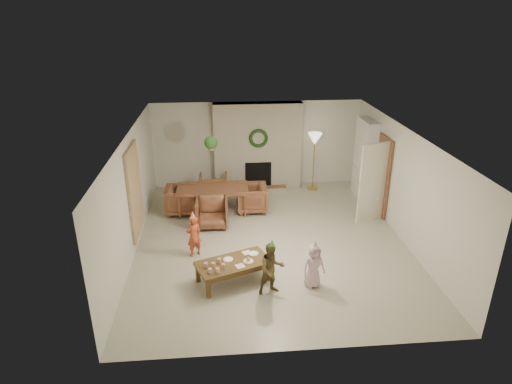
{
  "coord_description": "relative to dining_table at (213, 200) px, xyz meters",
  "views": [
    {
      "loc": [
        -1.1,
        -8.72,
        4.91
      ],
      "look_at": [
        -0.3,
        0.4,
        1.05
      ],
      "focal_mm": 30.66,
      "sensor_mm": 36.0,
      "label": 1
    }
  ],
  "objects": [
    {
      "name": "party_hat_pink",
      "position": [
        1.91,
        -3.49,
        0.6
      ],
      "size": [
        0.13,
        0.13,
        0.16
      ],
      "primitive_type": "cone",
      "rotation": [
        0.0,
        0.0,
        0.1
      ],
      "color": "silver",
      "rests_on": "child_pink"
    },
    {
      "name": "hanging_plant_cord",
      "position": [
        0.01,
        -0.17,
        1.83
      ],
      "size": [
        0.01,
        0.01,
        0.7
      ],
      "primitive_type": "cylinder",
      "color": "tan",
      "rests_on": "ceiling"
    },
    {
      "name": "dining_table",
      "position": [
        0.0,
        0.0,
        0.0
      ],
      "size": [
        1.85,
        1.06,
        0.64
      ],
      "primitive_type": "imported",
      "rotation": [
        0.0,
        0.0,
        -0.02
      ],
      "color": "brown",
      "rests_on": "floor"
    },
    {
      "name": "door_leaf",
      "position": [
        3.89,
        -0.85,
        0.68
      ],
      "size": [
        0.77,
        0.32,
        2.0
      ],
      "primitive_type": "cube",
      "rotation": [
        0.0,
        0.0,
        -1.22
      ],
      "color": "beige",
      "rests_on": "floor"
    },
    {
      "name": "child_red",
      "position": [
        -0.39,
        -2.16,
        0.14
      ],
      "size": [
        0.4,
        0.37,
        0.92
      ],
      "primitive_type": "imported",
      "rotation": [
        0.0,
        0.0,
        3.7
      ],
      "color": "#B64427",
      "rests_on": "floor"
    },
    {
      "name": "plate_b",
      "position": [
        0.7,
        -3.2,
        0.11
      ],
      "size": [
        0.25,
        0.25,
        0.01
      ],
      "primitive_type": "cylinder",
      "rotation": [
        0.0,
        0.0,
        0.37
      ],
      "color": "white",
      "rests_on": "coffee_table_top"
    },
    {
      "name": "fireplace_hearth",
      "position": [
        1.31,
        1.28,
        -0.26
      ],
      "size": [
        1.6,
        0.3,
        0.12
      ],
      "primitive_type": "cube",
      "color": "brown",
      "rests_on": "floor"
    },
    {
      "name": "fireplace_mass",
      "position": [
        1.31,
        1.63,
        0.93
      ],
      "size": [
        2.5,
        0.4,
        2.5
      ],
      "primitive_type": "cube",
      "color": "#552A16",
      "rests_on": "floor"
    },
    {
      "name": "ceiling",
      "position": [
        1.31,
        -1.67,
        2.18
      ],
      "size": [
        7.0,
        7.0,
        0.0
      ],
      "primitive_type": "plane",
      "rotation": [
        3.14,
        0.0,
        0.0
      ],
      "color": "white",
      "rests_on": "wall_back"
    },
    {
      "name": "dining_chair_near",
      "position": [
        -0.02,
        -0.81,
        0.03
      ],
      "size": [
        0.78,
        0.8,
        0.71
      ],
      "primitive_type": "imported",
      "rotation": [
        0.0,
        0.0,
        -0.02
      ],
      "color": "brown",
      "rests_on": "floor"
    },
    {
      "name": "bookshelf_shelf_b",
      "position": [
        4.13,
        0.63,
        0.53
      ],
      "size": [
        0.3,
        0.92,
        0.03
      ],
      "primitive_type": "cube",
      "color": "white",
      "rests_on": "bookshelf_carcass"
    },
    {
      "name": "plate_c",
      "position": [
        0.82,
        -2.92,
        0.11
      ],
      "size": [
        0.25,
        0.25,
        0.01
      ],
      "primitive_type": "cylinder",
      "rotation": [
        0.0,
        0.0,
        0.37
      ],
      "color": "white",
      "rests_on": "coffee_table_top"
    },
    {
      "name": "curtain_panel",
      "position": [
        -1.65,
        -1.47,
        0.93
      ],
      "size": [
        0.06,
        1.2,
        2.0
      ],
      "primitive_type": "cube",
      "color": "#C3B28A",
      "rests_on": "wall_left"
    },
    {
      "name": "dining_chair_right",
      "position": [
        1.01,
        -0.02,
        0.03
      ],
      "size": [
        0.8,
        0.78,
        0.71
      ],
      "primitive_type": "imported",
      "rotation": [
        0.0,
        0.0,
        -1.59
      ],
      "color": "brown",
      "rests_on": "floor"
    },
    {
      "name": "child_plaid",
      "position": [
        1.1,
        -3.63,
        0.19
      ],
      "size": [
        0.57,
        0.49,
        1.02
      ],
      "primitive_type": "imported",
      "rotation": [
        0.0,
        0.0,
        0.23
      ],
      "color": "brown",
      "rests_on": "floor"
    },
    {
      "name": "coffee_leg_br",
      "position": [
        0.89,
        -2.71,
        -0.14
      ],
      "size": [
        0.1,
        0.1,
        0.36
      ],
      "primitive_type": "cube",
      "rotation": [
        0.0,
        0.0,
        0.37
      ],
      "color": "brown",
      "rests_on": "floor"
    },
    {
      "name": "napkin_right",
      "position": [
        0.69,
        -2.88,
        0.11
      ],
      "size": [
        0.21,
        0.21,
        0.01
      ],
      "primitive_type": "cube",
      "rotation": [
        0.0,
        0.0,
        0.37
      ],
      "color": "#FFBBCD",
      "rests_on": "coffee_table_top"
    },
    {
      "name": "napkin_left",
      "position": [
        0.53,
        -3.36,
        0.11
      ],
      "size": [
        0.21,
        0.21,
        0.01
      ],
      "primitive_type": "cube",
      "rotation": [
        0.0,
        0.0,
        0.37
      ],
      "color": "#FFBBCD",
      "rests_on": "coffee_table_top"
    },
    {
      "name": "coffee_table_apron",
      "position": [
        0.41,
        -3.2,
        -0.0
      ],
      "size": [
        1.41,
        1.01,
        0.09
      ],
      "primitive_type": "cube",
      "rotation": [
        0.0,
        0.0,
        0.37
      ],
      "color": "brown",
      "rests_on": "floor"
    },
    {
      "name": "hanging_plant_foliage",
      "position": [
        0.01,
        -0.17,
        1.6
      ],
      "size": [
        0.32,
        0.32,
        0.32
      ],
      "primitive_type": "sphere",
      "color": "#1C4818",
      "rests_on": "hanging_plant_pot"
    },
    {
      "name": "fireplace_wreath",
      "position": [
        1.31,
        1.4,
        1.23
      ],
      "size": [
        0.54,
        0.1,
        0.54
      ],
      "primitive_type": "torus",
      "rotation": [
        1.57,
        0.0,
        0.0
      ],
      "color": "#173915",
      "rests_on": "fireplace_mass"
    },
    {
      "name": "wall_right",
      "position": [
        4.31,
        -1.67,
        0.93
      ],
      "size": [
        0.0,
        7.0,
        7.0
      ],
      "primitive_type": "plane",
      "rotation": [
        1.57,
        0.0,
        -1.57
      ],
      "color": "silver",
      "rests_on": "floor"
    },
    {
      "name": "wall_front",
      "position": [
        1.31,
        -5.17,
        0.93
      ],
      "size": [
        7.0,
        0.0,
        7.0
      ],
      "primitive_type": "plane",
      "rotation": [
        -1.57,
        0.0,
        0.0
      ],
      "color": "silver",
      "rests_on": "floor"
    },
    {
      "name": "cup_a",
      "position": [
        -0.03,
        -3.54,
        0.15
      ],
      "size": [
        0.1,
        0.1,
        0.1
      ],
      "primitive_type": "cylinder",
      "rotation": [
        0.0,
        0.0,
        0.37
      ],
      "color": "silver",
      "rests_on": "coffee_table_top"
    },
    {
      "name": "books_row_lower",
      "position": [
        4.11,
        0.48,
        0.27
      ],
      "size": [
        0.2,
        0.4,
        0.24
      ],
      "primitive_type": "cube",
      "color": "#A52E1E",
      "rests_on": "bookshelf_shelf_a"
    },
    {
      "name": "cup_e",
      "position": [
        0.22,
        -3.41,
        0.15
      ],
      "size": [
        0.1,
        0.1,
        0.1
      ],
      "primitive_type": "cylinder",
      "rotation": [
        0.0,
        0.0,
        0.37
      ],
      "color": "silver",
      "rests_on": "coffee_table_top"
    },
    {
      "name": "floor_lamp_post",
      "position": [
        2.91,
        1.33,
        0.46
      ],
      "size": [
        0.03,
        0.03,
        1.51
      ],
      "primitive_type": "cylinder",
      "color": "gold",
      "rests_on": "floor"
    },
    {
      "name": "coffee_leg_fr",
      "position": [
        1.1,
        -3.23,
        -0.14
      ],
      "size": [
        0.1,
        0.1,
        0.36
      ],
      "primitive_type": "cube",
      "rotation": [
        0.0,
        0.0,
        0.37
      ],
      "color": "brown",
      "rests_on": "floor"
    },
    {
      "name": "coffee_leg_bl",
      "position": [
        -0.28,
        -3.16,
        -0.14
      ],
      "size": [
        0.1,
        0.1,
        0.36
      ],
      "primitive_type": "cube",
      "rotation": [
        0.0,
        0.0,
        0.37
      ],
      "color": "brown",
      "rests_on": "floor"
    },
    {
      "name": "child_pink",
      "position": [
        1.91,
        -3.49,
        0.12
      ],
      "size": [
        0.49,
        0.39,
        0.89
      ],
      "primitive_type": "imported",
      "rotation": [
        0.0,
        0.0,
        0.27
      ],
      "color": "beige",
      "rests_on": "floor"
    },
    {
      "name": "wall_left",
      "position": [
        -1.69,
        -1.67,
        0.93
      ],
      "size": [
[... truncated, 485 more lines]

